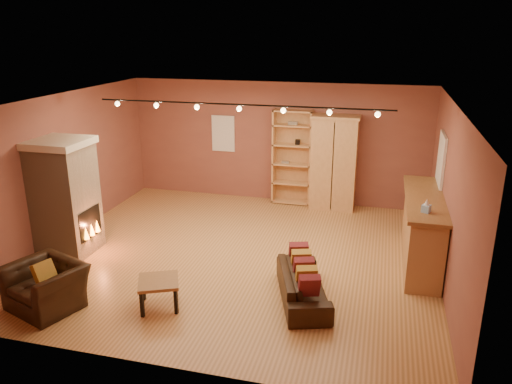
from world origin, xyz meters
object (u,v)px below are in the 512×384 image
(fireplace, at_px, (66,197))
(loveseat, at_px, (303,279))
(bookcase, at_px, (293,156))
(coffee_table, at_px, (159,284))
(bar_counter, at_px, (422,230))
(armchair, at_px, (45,279))
(armoire, at_px, (334,163))

(fireplace, height_order, loveseat, fireplace)
(fireplace, bearing_deg, bookcase, 47.22)
(fireplace, relative_size, coffee_table, 2.77)
(bar_counter, bearing_deg, loveseat, -135.24)
(armchair, xyz_separation_m, coffee_table, (1.61, 0.41, -0.08))
(fireplace, height_order, coffee_table, fireplace)
(bookcase, height_order, coffee_table, bookcase)
(fireplace, distance_m, coffee_table, 2.87)
(coffee_table, bearing_deg, armoire, 67.98)
(fireplace, height_order, bar_counter, fireplace)
(armoire, xyz_separation_m, armchair, (-3.62, -5.37, -0.62))
(bookcase, distance_m, coffee_table, 5.27)
(armoire, height_order, coffee_table, armoire)
(loveseat, bearing_deg, coffee_table, 92.49)
(armoire, bearing_deg, bar_counter, -53.25)
(bar_counter, distance_m, coffee_table, 4.59)
(bookcase, relative_size, coffee_table, 2.88)
(armoire, distance_m, bar_counter, 3.07)
(bar_counter, height_order, armchair, bar_counter)
(bookcase, xyz_separation_m, armchair, (-2.64, -5.53, -0.67))
(armoire, bearing_deg, loveseat, -89.73)
(bar_counter, distance_m, armchair, 6.18)
(bookcase, xyz_separation_m, coffee_table, (-1.04, -5.12, -0.75))
(bar_counter, xyz_separation_m, armchair, (-5.43, -2.94, -0.17))
(fireplace, distance_m, loveseat, 4.55)
(bar_counter, bearing_deg, armchair, -151.54)
(fireplace, height_order, armoire, armoire)
(fireplace, xyz_separation_m, coffee_table, (2.42, -1.38, -0.69))
(fireplace, height_order, bookcase, bookcase)
(armchair, bearing_deg, bookcase, 84.12)
(armoire, relative_size, armchair, 1.79)
(fireplace, xyz_separation_m, bar_counter, (6.24, 1.15, -0.44))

